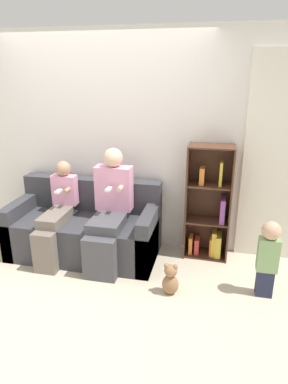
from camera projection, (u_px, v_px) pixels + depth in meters
name	position (u px, v px, depth m)	size (l,w,h in m)	color
ground_plane	(81.00, 276.00, 3.68)	(14.00, 14.00, 0.00)	beige
back_wall	(105.00, 142.00, 4.12)	(10.00, 0.06, 2.55)	silver
curtain_panel	(286.00, 162.00, 3.70)	(0.90, 0.04, 2.31)	silver
couch	(85.00, 229.00, 4.06)	(1.71, 0.82, 0.86)	#38383D
adult_seated	(109.00, 207.00, 3.76)	(0.41, 0.74, 1.29)	#47474C
child_seated	(56.00, 213.00, 3.88)	(0.29, 0.75, 1.10)	#70665B
toddler_standing	(268.00, 256.00, 3.23)	(0.19, 0.18, 0.78)	#232842
bookshelf	(210.00, 211.00, 3.95)	(0.50, 0.31, 1.33)	#4C2D1E
teddy_bear	(170.00, 280.00, 3.34)	(0.16, 0.14, 0.33)	#936B47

